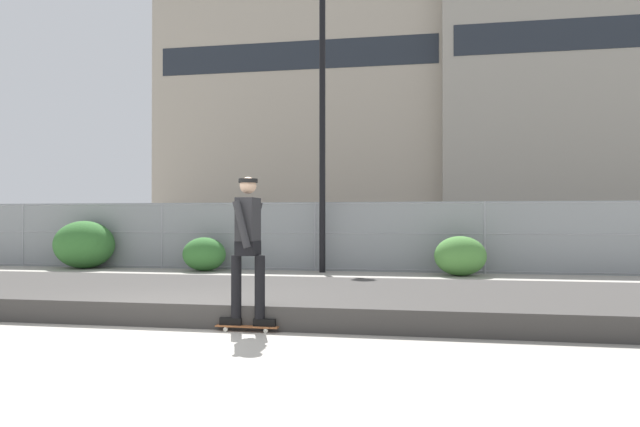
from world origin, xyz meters
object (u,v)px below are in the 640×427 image
skater (248,240)px  shrub_left (84,245)px  shrub_center (204,254)px  street_lamp (322,94)px  parked_car_near (171,236)px  skateboard (248,326)px  shrub_right (460,256)px

skater → shrub_left: size_ratio=1.07×
skater → shrub_center: (-3.68, 7.82, -0.68)m
skater → shrub_left: (-7.34, 8.02, -0.46)m
street_lamp → skater: bearing=-86.4°
parked_car_near → skater: bearing=-60.9°
parked_car_near → skateboard: bearing=-60.9°
shrub_left → shrub_center: 3.67m
street_lamp → shrub_right: bearing=-5.2°
street_lamp → shrub_left: street_lamp is taller
shrub_center → shrub_right: bearing=-0.9°
parked_car_near → shrub_left: size_ratio=2.57×
skateboard → shrub_center: size_ratio=0.69×
shrub_left → parked_car_near: bearing=66.6°
skater → shrub_center: size_ratio=1.58×
skateboard → street_lamp: street_lamp is taller
skateboard → parked_car_near: 12.54m
street_lamp → parked_car_near: size_ratio=1.71×
parked_car_near → shrub_left: (-1.26, -2.92, -0.17)m
skater → street_lamp: bearing=93.6°
street_lamp → skateboard: bearing=-86.4°
parked_car_near → shrub_left: bearing=-113.4°
skater → street_lamp: size_ratio=0.24×
parked_car_near → shrub_center: size_ratio=3.82×
shrub_right → skater: bearing=-111.2°
skateboard → shrub_left: shrub_left is taller
skater → shrub_left: 10.89m
shrub_right → shrub_center: bearing=179.1°
street_lamp → shrub_right: street_lamp is taller
shrub_left → shrub_right: shrub_left is taller
parked_car_near → shrub_center: bearing=-52.4°
skater → shrub_center: skater is taller
skater → street_lamp: street_lamp is taller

